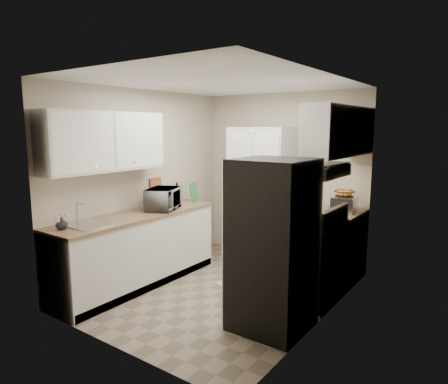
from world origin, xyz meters
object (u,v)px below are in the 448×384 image
object	(u,v)px
wine_bottle	(177,194)
electric_range	(308,260)
pantry_cabinet	(261,195)
refrigerator	(273,245)
toaster_oven	(344,204)
microwave	(163,199)

from	to	relation	value
wine_bottle	electric_range	bearing A→B (deg)	1.30
wine_bottle	pantry_cabinet	bearing A→B (deg)	50.36
refrigerator	toaster_oven	world-z (taller)	refrigerator
refrigerator	toaster_oven	bearing A→B (deg)	84.67
refrigerator	wine_bottle	bearing A→B (deg)	158.78
pantry_cabinet	microwave	distance (m)	1.52
electric_range	toaster_oven	size ratio (longest dim) A/B	3.23
pantry_cabinet	refrigerator	xyz separation A→B (m)	(1.14, -1.73, -0.15)
electric_range	microwave	size ratio (longest dim) A/B	2.19
pantry_cabinet	electric_range	world-z (taller)	pantry_cabinet
electric_range	toaster_oven	distance (m)	0.98
pantry_cabinet	toaster_oven	bearing A→B (deg)	-5.22
pantry_cabinet	refrigerator	distance (m)	2.07
electric_range	microwave	distance (m)	2.02
electric_range	wine_bottle	xyz separation A→B (m)	(-1.98, -0.05, 0.58)
electric_range	refrigerator	xyz separation A→B (m)	(-0.03, -0.80, 0.37)
electric_range	microwave	bearing A→B (deg)	-167.57
pantry_cabinet	toaster_oven	size ratio (longest dim) A/B	5.71
pantry_cabinet	refrigerator	size ratio (longest dim) A/B	1.18
electric_range	pantry_cabinet	bearing A→B (deg)	141.78
electric_range	refrigerator	size ratio (longest dim) A/B	0.66
electric_range	toaster_oven	xyz separation A→B (m)	(0.12, 0.81, 0.54)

